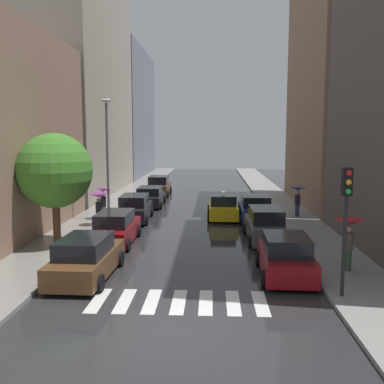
{
  "coord_description": "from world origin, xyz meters",
  "views": [
    {
      "loc": [
        1.08,
        -11.5,
        5.48
      ],
      "look_at": [
        -0.51,
        22.87,
        1.02
      ],
      "focal_mm": 40.77,
      "sensor_mm": 36.0,
      "label": 1
    }
  ],
  "objects_px": {
    "pedestrian_far_side": "(349,232)",
    "street_tree_left": "(55,171)",
    "traffic_light_right_corner": "(346,203)",
    "lamp_post_left": "(107,151)",
    "parked_car_right_nearest": "(286,257)",
    "pedestrian_by_kerb": "(103,198)",
    "parked_car_left_fourth": "(150,197)",
    "parked_car_right_third": "(255,209)",
    "parked_car_right_second": "(265,225)",
    "pedestrian_near_tree": "(298,195)",
    "parked_car_left_second": "(116,229)",
    "taxi_midroad": "(223,207)",
    "pedestrian_foreground": "(98,202)",
    "parked_car_left_nearest": "(86,258)",
    "parked_car_left_third": "(135,209)",
    "parked_car_left_fifth": "(159,186)"
  },
  "relations": [
    {
      "from": "pedestrian_far_side",
      "to": "street_tree_left",
      "type": "distance_m",
      "value": 13.64
    },
    {
      "from": "traffic_light_right_corner",
      "to": "lamp_post_left",
      "type": "relative_size",
      "value": 0.56
    },
    {
      "from": "parked_car_right_nearest",
      "to": "pedestrian_by_kerb",
      "type": "height_order",
      "value": "pedestrian_by_kerb"
    },
    {
      "from": "pedestrian_by_kerb",
      "to": "pedestrian_far_side",
      "type": "xyz_separation_m",
      "value": [
        12.38,
        -10.21,
        0.16
      ]
    },
    {
      "from": "parked_car_left_fourth",
      "to": "parked_car_right_third",
      "type": "distance_m",
      "value": 9.52
    },
    {
      "from": "street_tree_left",
      "to": "parked_car_right_nearest",
      "type": "bearing_deg",
      "value": -20.97
    },
    {
      "from": "parked_car_right_second",
      "to": "pedestrian_near_tree",
      "type": "height_order",
      "value": "pedestrian_near_tree"
    },
    {
      "from": "parked_car_left_second",
      "to": "parked_car_right_nearest",
      "type": "height_order",
      "value": "parked_car_right_nearest"
    },
    {
      "from": "taxi_midroad",
      "to": "pedestrian_foreground",
      "type": "bearing_deg",
      "value": 113.94
    },
    {
      "from": "parked_car_left_second",
      "to": "parked_car_left_fourth",
      "type": "xyz_separation_m",
      "value": [
        0.05,
        11.98,
        -0.06
      ]
    },
    {
      "from": "parked_car_left_nearest",
      "to": "parked_car_right_nearest",
      "type": "bearing_deg",
      "value": -84.81
    },
    {
      "from": "parked_car_right_nearest",
      "to": "parked_car_right_third",
      "type": "bearing_deg",
      "value": 2.12
    },
    {
      "from": "parked_car_left_nearest",
      "to": "pedestrian_far_side",
      "type": "xyz_separation_m",
      "value": [
        10.26,
        0.99,
        0.91
      ]
    },
    {
      "from": "parked_car_right_third",
      "to": "pedestrian_by_kerb",
      "type": "relative_size",
      "value": 2.13
    },
    {
      "from": "parked_car_right_third",
      "to": "lamp_post_left",
      "type": "distance_m",
      "value": 10.12
    },
    {
      "from": "parked_car_right_third",
      "to": "pedestrian_near_tree",
      "type": "distance_m",
      "value": 3.18
    },
    {
      "from": "taxi_midroad",
      "to": "parked_car_left_third",
      "type": "bearing_deg",
      "value": 100.82
    },
    {
      "from": "parked_car_right_third",
      "to": "pedestrian_foreground",
      "type": "xyz_separation_m",
      "value": [
        -9.53,
        -2.44,
        0.77
      ]
    },
    {
      "from": "parked_car_right_second",
      "to": "lamp_post_left",
      "type": "bearing_deg",
      "value": 61.58
    },
    {
      "from": "parked_car_right_third",
      "to": "pedestrian_far_side",
      "type": "bearing_deg",
      "value": -166.43
    },
    {
      "from": "parked_car_left_nearest",
      "to": "street_tree_left",
      "type": "distance_m",
      "value": 6.08
    },
    {
      "from": "parked_car_right_second",
      "to": "pedestrian_foreground",
      "type": "distance_m",
      "value": 9.99
    },
    {
      "from": "street_tree_left",
      "to": "lamp_post_left",
      "type": "height_order",
      "value": "lamp_post_left"
    },
    {
      "from": "parked_car_left_fifth",
      "to": "traffic_light_right_corner",
      "type": "relative_size",
      "value": 1.05
    },
    {
      "from": "parked_car_left_fourth",
      "to": "pedestrian_near_tree",
      "type": "relative_size",
      "value": 2.36
    },
    {
      "from": "parked_car_right_nearest",
      "to": "parked_car_left_fourth",
      "type": "bearing_deg",
      "value": 26.14
    },
    {
      "from": "parked_car_left_fourth",
      "to": "pedestrian_far_side",
      "type": "xyz_separation_m",
      "value": [
        10.26,
        -16.38,
        0.97
      ]
    },
    {
      "from": "parked_car_left_fourth",
      "to": "lamp_post_left",
      "type": "height_order",
      "value": "lamp_post_left"
    },
    {
      "from": "traffic_light_right_corner",
      "to": "parked_car_right_nearest",
      "type": "bearing_deg",
      "value": 121.91
    },
    {
      "from": "parked_car_left_nearest",
      "to": "parked_car_right_second",
      "type": "bearing_deg",
      "value": -48.71
    },
    {
      "from": "pedestrian_far_side",
      "to": "lamp_post_left",
      "type": "xyz_separation_m",
      "value": [
        -12.05,
        10.25,
        2.81
      ]
    },
    {
      "from": "parked_car_left_nearest",
      "to": "traffic_light_right_corner",
      "type": "distance_m",
      "value": 9.73
    },
    {
      "from": "parked_car_right_third",
      "to": "pedestrian_by_kerb",
      "type": "height_order",
      "value": "pedestrian_by_kerb"
    },
    {
      "from": "parked_car_right_second",
      "to": "pedestrian_far_side",
      "type": "bearing_deg",
      "value": -154.8
    },
    {
      "from": "parked_car_left_third",
      "to": "pedestrian_foreground",
      "type": "xyz_separation_m",
      "value": [
        -1.76,
        -2.25,
        0.77
      ]
    },
    {
      "from": "parked_car_left_fifth",
      "to": "lamp_post_left",
      "type": "height_order",
      "value": "lamp_post_left"
    },
    {
      "from": "parked_car_left_third",
      "to": "parked_car_right_third",
      "type": "bearing_deg",
      "value": -90.24
    },
    {
      "from": "parked_car_left_fourth",
      "to": "street_tree_left",
      "type": "height_order",
      "value": "street_tree_left"
    },
    {
      "from": "parked_car_left_nearest",
      "to": "pedestrian_far_side",
      "type": "distance_m",
      "value": 10.34
    },
    {
      "from": "traffic_light_right_corner",
      "to": "parked_car_left_second",
      "type": "bearing_deg",
      "value": 141.8
    },
    {
      "from": "pedestrian_near_tree",
      "to": "street_tree_left",
      "type": "relative_size",
      "value": 0.36
    },
    {
      "from": "parked_car_left_second",
      "to": "parked_car_left_fifth",
      "type": "relative_size",
      "value": 1.05
    },
    {
      "from": "pedestrian_near_tree",
      "to": "pedestrian_far_side",
      "type": "xyz_separation_m",
      "value": [
        -0.25,
        -11.7,
        0.09
      ]
    },
    {
      "from": "pedestrian_near_tree",
      "to": "pedestrian_far_side",
      "type": "bearing_deg",
      "value": 107.1
    },
    {
      "from": "lamp_post_left",
      "to": "pedestrian_far_side",
      "type": "bearing_deg",
      "value": -40.38
    },
    {
      "from": "parked_car_left_second",
      "to": "traffic_light_right_corner",
      "type": "height_order",
      "value": "traffic_light_right_corner"
    },
    {
      "from": "parked_car_left_second",
      "to": "pedestrian_far_side",
      "type": "height_order",
      "value": "pedestrian_far_side"
    },
    {
      "from": "pedestrian_near_tree",
      "to": "traffic_light_right_corner",
      "type": "bearing_deg",
      "value": 103.22
    },
    {
      "from": "parked_car_right_second",
      "to": "pedestrian_foreground",
      "type": "relative_size",
      "value": 2.45
    },
    {
      "from": "parked_car_left_fifth",
      "to": "parked_car_right_third",
      "type": "bearing_deg",
      "value": -147.54
    }
  ]
}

